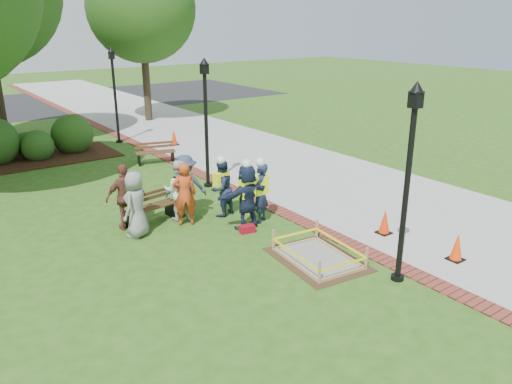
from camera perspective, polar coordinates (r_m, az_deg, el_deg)
ground at (r=12.54m, az=1.39°, el=-6.22°), size 100.00×100.00×0.00m
sidewalk at (r=23.04m, az=-3.86°, el=5.58°), size 6.00×60.00×0.02m
brick_edging at (r=21.54m, az=-11.19°, el=4.32°), size 0.50×60.00×0.03m
mulch_bed at (r=22.00m, az=-24.72°, el=3.24°), size 7.00×3.00×0.05m
parking_lot at (r=37.03m, az=-25.22°, el=8.94°), size 36.00×12.00×0.01m
wet_concrete_pad at (r=11.85m, az=7.08°, el=-6.67°), size 1.96×2.49×0.55m
bench_near at (r=14.15m, az=-11.89°, el=-2.45°), size 1.59×0.77×0.83m
bench_far at (r=20.04m, az=-11.38°, el=3.94°), size 1.59×0.92×0.82m
cone_front at (r=12.59m, az=21.98°, el=-5.89°), size 0.35×0.35×0.70m
cone_back at (r=13.53m, az=14.49°, el=-3.34°), size 0.35×0.35×0.70m
cone_far at (r=22.87m, az=-9.36°, el=6.15°), size 0.37×0.37×0.73m
toolbox at (r=13.28m, az=-1.03°, el=-4.23°), size 0.44×0.30×0.20m
lamp_near at (r=10.52m, az=17.03°, el=2.39°), size 0.28×0.28×4.26m
lamp_mid at (r=16.45m, az=-5.76°, el=8.89°), size 0.28×0.28×4.26m
lamp_far at (r=23.63m, az=-15.88°, el=11.35°), size 0.28×0.28×4.26m
tree_right at (r=28.66m, az=-12.99°, el=19.83°), size 5.73×5.73×8.86m
shrub_c at (r=22.14m, az=-23.52°, el=3.45°), size 1.30×1.30×1.30m
shrub_d at (r=22.95m, az=-20.05°, el=4.39°), size 1.74×1.74×1.74m
shrub_e at (r=23.18m, az=-24.58°, el=3.94°), size 1.04×1.04×1.04m
casual_person_a at (r=13.17m, az=-13.57°, el=-1.38°), size 0.66×0.62×1.75m
casual_person_b at (r=13.66m, az=-8.16°, el=-0.26°), size 0.66×0.55×1.76m
casual_person_c at (r=14.04m, az=-8.83°, el=0.18°), size 0.66×0.60×1.73m
casual_person_d at (r=13.69m, az=-14.66°, el=-0.54°), size 0.60×0.41×1.81m
casual_person_e at (r=14.30m, az=-8.03°, el=0.70°), size 0.68×0.59×1.79m
hivis_worker_a at (r=13.28m, az=-1.05°, el=-0.29°), size 0.59×0.40×1.93m
hivis_worker_b at (r=13.70m, az=0.50°, el=0.16°), size 0.64×0.59×1.84m
hivis_worker_c at (r=14.20m, az=-3.98°, el=0.67°), size 0.59×0.47×1.77m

